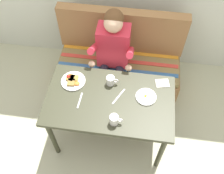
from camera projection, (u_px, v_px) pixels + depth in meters
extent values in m
plane|color=#B5B695|center=(110.00, 133.00, 3.01)|extent=(8.00, 8.00, 0.00)
cube|color=#323222|center=(110.00, 101.00, 2.43)|extent=(1.20, 0.70, 0.04)
cylinder|color=#323222|center=(53.00, 138.00, 2.60)|extent=(0.05, 0.05, 0.69)
cylinder|color=#323222|center=(161.00, 152.00, 2.52)|extent=(0.05, 0.05, 0.69)
cylinder|color=#323222|center=(66.00, 91.00, 2.94)|extent=(0.05, 0.05, 0.69)
cylinder|color=#323222|center=(163.00, 102.00, 2.85)|extent=(0.05, 0.05, 0.69)
cube|color=olive|center=(118.00, 74.00, 3.26)|extent=(1.44, 0.56, 0.40)
cube|color=olive|center=(119.00, 62.00, 3.07)|extent=(1.40, 0.52, 0.06)
cube|color=olive|center=(122.00, 30.00, 2.95)|extent=(1.44, 0.12, 0.54)
cube|color=#336099|center=(117.00, 70.00, 2.96)|extent=(1.38, 0.05, 0.01)
cube|color=#C63D33|center=(119.00, 60.00, 3.04)|extent=(1.38, 0.05, 0.01)
cube|color=orange|center=(120.00, 52.00, 3.12)|extent=(1.38, 0.05, 0.01)
cube|color=#C82B3C|center=(114.00, 46.00, 2.77)|extent=(0.34, 0.22, 0.48)
sphere|color=#DBAD89|center=(113.00, 23.00, 2.49)|extent=(0.19, 0.19, 0.19)
sphere|color=brown|center=(114.00, 19.00, 2.49)|extent=(0.19, 0.19, 0.19)
cylinder|color=#C82B3C|center=(93.00, 49.00, 2.65)|extent=(0.07, 0.29, 0.23)
cylinder|color=#C82B3C|center=(130.00, 53.00, 2.62)|extent=(0.07, 0.29, 0.23)
sphere|color=#DBAD89|center=(92.00, 64.00, 2.66)|extent=(0.07, 0.07, 0.07)
sphere|color=#DBAD89|center=(129.00, 68.00, 2.63)|extent=(0.07, 0.07, 0.07)
cylinder|color=#232333|center=(104.00, 71.00, 2.88)|extent=(0.09, 0.34, 0.09)
cylinder|color=#232333|center=(102.00, 97.00, 2.99)|extent=(0.08, 0.08, 0.52)
cube|color=black|center=(102.00, 112.00, 3.15)|extent=(0.09, 0.20, 0.05)
cylinder|color=#232333|center=(119.00, 73.00, 2.86)|extent=(0.09, 0.34, 0.09)
cylinder|color=#232333|center=(117.00, 99.00, 2.98)|extent=(0.08, 0.08, 0.52)
cube|color=black|center=(116.00, 113.00, 3.13)|extent=(0.09, 0.20, 0.05)
cylinder|color=white|center=(73.00, 81.00, 2.52)|extent=(0.24, 0.24, 0.02)
cube|color=olive|center=(71.00, 82.00, 2.49)|extent=(0.07, 0.08, 0.02)
cube|color=olive|center=(71.00, 78.00, 2.53)|extent=(0.08, 0.09, 0.02)
cube|color=olive|center=(74.00, 78.00, 2.52)|extent=(0.08, 0.07, 0.02)
sphere|color=red|center=(68.00, 76.00, 2.52)|extent=(0.04, 0.04, 0.04)
ellipsoid|color=#CC6623|center=(76.00, 83.00, 2.49)|extent=(0.06, 0.05, 0.02)
cylinder|color=white|center=(146.00, 97.00, 2.42)|extent=(0.19, 0.19, 0.01)
ellipsoid|color=white|center=(146.00, 96.00, 2.41)|extent=(0.09, 0.08, 0.01)
sphere|color=yellow|center=(146.00, 96.00, 2.40)|extent=(0.03, 0.03, 0.03)
cylinder|color=white|center=(114.00, 120.00, 2.23)|extent=(0.08, 0.08, 0.10)
cylinder|color=brown|center=(114.00, 117.00, 2.20)|extent=(0.07, 0.07, 0.01)
torus|color=white|center=(120.00, 120.00, 2.23)|extent=(0.05, 0.01, 0.05)
cylinder|color=white|center=(110.00, 81.00, 2.48)|extent=(0.08, 0.08, 0.09)
cylinder|color=brown|center=(110.00, 78.00, 2.45)|extent=(0.07, 0.07, 0.01)
torus|color=white|center=(116.00, 81.00, 2.47)|extent=(0.05, 0.01, 0.05)
cube|color=silver|center=(162.00, 83.00, 2.52)|extent=(0.14, 0.12, 0.01)
cube|color=silver|center=(80.00, 100.00, 2.40)|extent=(0.02, 0.17, 0.00)
cube|color=silver|center=(119.00, 96.00, 2.43)|extent=(0.10, 0.18, 0.00)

